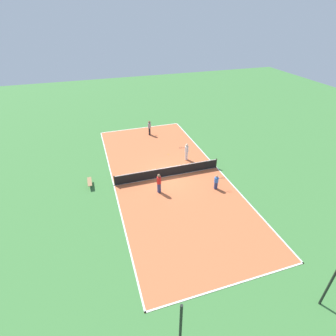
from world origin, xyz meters
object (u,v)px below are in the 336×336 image
player_near_blue (216,181)px  tennis_ball_midcourt (181,137)px  player_near_white (187,151)px  tennis_ball_left_sideline (168,154)px  player_coach_red (159,182)px  fence_post_back_right (180,333)px  fence_post_back_left (332,280)px  bench (90,182)px  player_baseline_gray (149,127)px  tennis_net (168,171)px

player_near_blue → tennis_ball_midcourt: player_near_blue is taller
player_near_white → tennis_ball_left_sideline: size_ratio=26.56×
player_near_white → player_coach_red: (4.16, 4.41, -0.01)m
player_coach_red → fence_post_back_right: 12.29m
fence_post_back_left → player_coach_red: bearing=-65.6°
bench → tennis_ball_left_sideline: bench is taller
player_near_blue → tennis_ball_left_sideline: 7.34m
player_near_white → tennis_ball_left_sideline: player_near_white is taller
player_coach_red → fence_post_back_left: (-5.44, 11.99, 0.93)m
player_baseline_gray → player_coach_red: player_coach_red is taller
fence_post_back_left → tennis_ball_left_sideline: bearing=-81.5°
tennis_ball_midcourt → bench: bearing=31.9°
tennis_net → tennis_ball_midcourt: size_ratio=145.50×
player_near_white → fence_post_back_right: (6.68, 16.40, 0.92)m
tennis_net → player_near_white: 3.60m
player_baseline_gray → fence_post_back_right: size_ratio=0.45×
player_near_blue → tennis_net: bearing=146.5°
player_coach_red → player_baseline_gray: bearing=-110.3°
player_near_white → player_near_blue: bearing=112.3°
player_near_white → bench: bearing=25.3°
player_near_blue → tennis_ball_left_sideline: (2.05, -7.01, -0.72)m
player_coach_red → tennis_ball_midcourt: player_coach_red is taller
bench → player_coach_red: (-5.51, 2.77, 0.68)m
tennis_net → player_baseline_gray: player_baseline_gray is taller
bench → player_near_white: bearing=99.6°
player_baseline_gray → player_near_white: bearing=-141.4°
player_baseline_gray → fence_post_back_left: bearing=-149.6°
player_near_blue → player_baseline_gray: bearing=111.6°
bench → player_near_blue: (-10.31, 3.78, 0.40)m
player_baseline_gray → player_coach_red: bearing=-168.1°
player_baseline_gray → player_near_white: size_ratio=0.99×
player_coach_red → fence_post_back_left: size_ratio=0.45×
tennis_ball_left_sideline → player_near_blue: bearing=106.3°
player_near_white → player_baseline_gray: bearing=-58.0°
tennis_ball_midcourt → fence_post_back_left: bearing=89.8°
tennis_net → player_coach_red: bearing=55.1°
bench → fence_post_back_right: bearing=11.5°
tennis_net → player_coach_red: size_ratio=5.50×
player_near_blue → fence_post_back_left: (-0.64, 10.98, 1.21)m
tennis_net → player_coach_red: (1.46, 2.10, 0.53)m
player_baseline_gray → player_near_white: player_near_white is taller
tennis_net → bench: bearing=-5.5°
player_near_white → tennis_ball_left_sideline: 2.36m
bench → fence_post_back_right: size_ratio=0.35×
tennis_ball_midcourt → tennis_ball_left_sideline: bearing=52.7°
tennis_net → bench: tennis_net is taller
tennis_ball_left_sideline → fence_post_back_right: 18.85m
tennis_ball_left_sideline → fence_post_back_right: fence_post_back_right is taller
tennis_ball_midcourt → fence_post_back_right: fence_post_back_right is taller
player_coach_red → fence_post_back_right: size_ratio=0.45×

